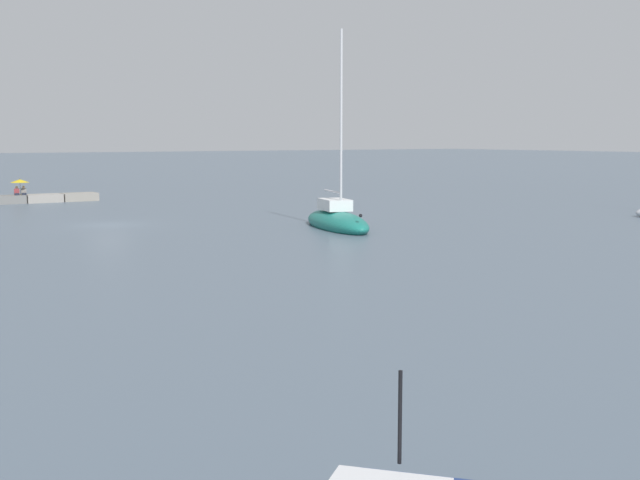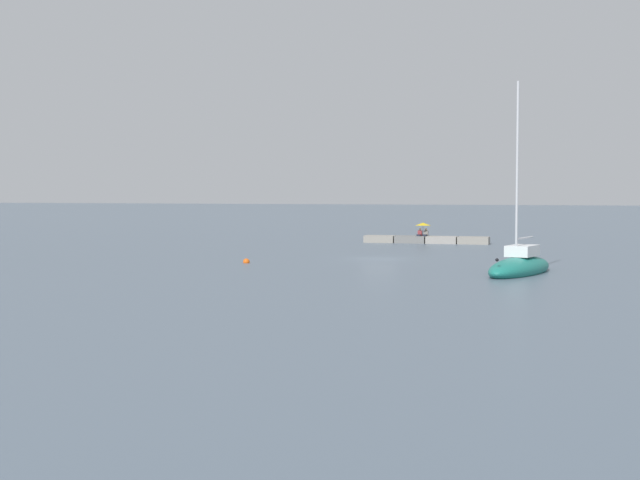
# 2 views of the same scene
# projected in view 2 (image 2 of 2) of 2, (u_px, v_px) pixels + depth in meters

# --- Properties ---
(ground_plane) EXTENTS (500.00, 500.00, 0.00)m
(ground_plane) POSITION_uv_depth(u_px,v_px,m) (378.00, 259.00, 65.34)
(ground_plane) COLOR slate
(seawall_pier) EXTENTS (11.70, 1.74, 0.67)m
(seawall_pier) POSITION_uv_depth(u_px,v_px,m) (426.00, 240.00, 84.87)
(seawall_pier) COLOR gray
(seawall_pier) RESTS_ON ground_plane
(person_seated_grey_left) EXTENTS (0.49, 0.66, 0.73)m
(person_seated_grey_left) POSITION_uv_depth(u_px,v_px,m) (426.00, 233.00, 84.85)
(person_seated_grey_left) COLOR #1E2333
(person_seated_grey_left) RESTS_ON seawall_pier
(person_seated_maroon_right) EXTENTS (0.49, 0.66, 0.73)m
(person_seated_maroon_right) POSITION_uv_depth(u_px,v_px,m) (420.00, 233.00, 84.96)
(person_seated_maroon_right) COLOR #1E2333
(person_seated_maroon_right) RESTS_ON seawall_pier
(umbrella_open_yellow) EXTENTS (1.47, 1.47, 1.31)m
(umbrella_open_yellow) POSITION_uv_depth(u_px,v_px,m) (423.00, 224.00, 84.91)
(umbrella_open_yellow) COLOR black
(umbrella_open_yellow) RESTS_ON seawall_pier
(sailboat_teal_near) EXTENTS (4.47, 8.73, 11.73)m
(sailboat_teal_near) POSITION_uv_depth(u_px,v_px,m) (520.00, 267.00, 53.81)
(sailboat_teal_near) COLOR #197266
(sailboat_teal_near) RESTS_ON ground_plane
(mooring_buoy_mid) EXTENTS (0.46, 0.46, 0.46)m
(mooring_buoy_mid) POSITION_uv_depth(u_px,v_px,m) (246.00, 262.00, 61.75)
(mooring_buoy_mid) COLOR #EA5914
(mooring_buoy_mid) RESTS_ON ground_plane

